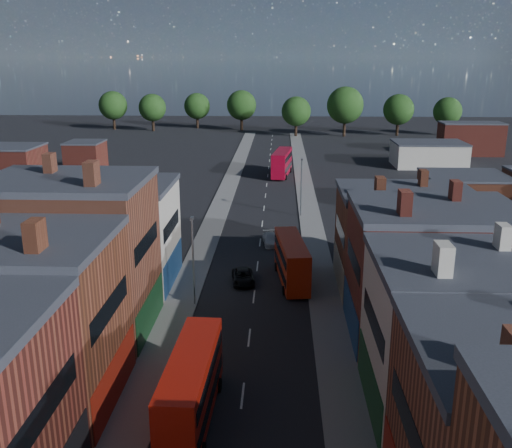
# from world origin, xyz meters

# --- Properties ---
(pavement_west) EXTENTS (3.00, 200.00, 0.12)m
(pavement_west) POSITION_xyz_m (-6.50, 50.00, 0.06)
(pavement_west) COLOR gray
(pavement_west) RESTS_ON ground
(pavement_east) EXTENTS (3.00, 200.00, 0.12)m
(pavement_east) POSITION_xyz_m (6.50, 50.00, 0.06)
(pavement_east) COLOR gray
(pavement_east) RESTS_ON ground
(lamp_post_2) EXTENTS (0.25, 0.70, 8.12)m
(lamp_post_2) POSITION_xyz_m (-5.20, 30.00, 4.70)
(lamp_post_2) COLOR slate
(lamp_post_2) RESTS_ON ground
(lamp_post_3) EXTENTS (0.25, 0.70, 8.12)m
(lamp_post_3) POSITION_xyz_m (5.20, 60.00, 4.70)
(lamp_post_3) COLOR slate
(lamp_post_3) RESTS_ON ground
(bus_0) EXTENTS (2.85, 10.33, 4.43)m
(bus_0) POSITION_xyz_m (-2.86, 13.20, 2.39)
(bus_0) COLOR red
(bus_0) RESTS_ON ground
(bus_1) EXTENTS (3.41, 10.01, 4.24)m
(bus_1) POSITION_xyz_m (3.50, 35.78, 2.29)
(bus_1) COLOR red
(bus_1) RESTS_ON ground
(bus_2) EXTENTS (3.90, 11.09, 4.69)m
(bus_2) POSITION_xyz_m (2.60, 87.94, 2.53)
(bus_2) COLOR maroon
(bus_2) RESTS_ON ground
(car_2) EXTENTS (2.60, 4.64, 1.23)m
(car_2) POSITION_xyz_m (-1.20, 35.33, 0.61)
(car_2) COLOR black
(car_2) RESTS_ON ground
(car_3) EXTENTS (2.29, 4.45, 1.24)m
(car_3) POSITION_xyz_m (1.28, 47.43, 0.62)
(car_3) COLOR silver
(car_3) RESTS_ON ground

